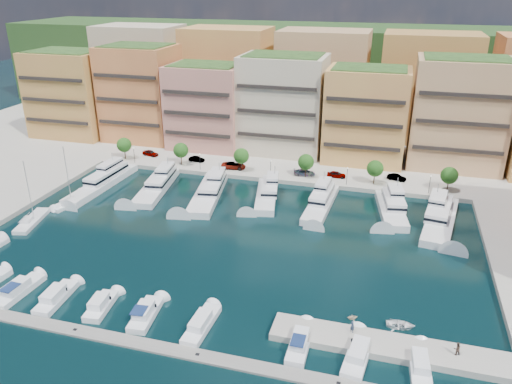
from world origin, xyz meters
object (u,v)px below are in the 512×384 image
at_px(tree_1, 181,150).
at_px(lamppost_3, 347,173).
at_px(car_2, 234,165).
at_px(car_4, 336,174).
at_px(lamppost_4, 430,181).
at_px(yacht_3, 267,193).
at_px(tree_3, 306,162).
at_px(yacht_1, 158,185).
at_px(yacht_4, 321,202).
at_px(car_1, 197,159).
at_px(yacht_6, 440,217).
at_px(sailboat_1, 32,221).
at_px(car_5, 397,177).
at_px(car_3, 304,172).
at_px(person_1, 457,349).
at_px(cruiser_5, 201,325).
at_px(tender_1, 352,317).
at_px(yacht_2, 209,191).
at_px(cruiser_9, 420,366).
at_px(cruiser_1, 18,291).
at_px(cruiser_3, 101,306).
at_px(car_0, 150,153).
at_px(tree_4, 375,169).
at_px(tree_2, 241,156).
at_px(tree_0, 124,145).
at_px(cruiser_2, 56,298).
at_px(lamppost_2, 271,166).
at_px(cruiser_4, 145,314).
at_px(cruiser_8, 358,354).
at_px(yacht_0, 104,181).
at_px(cruiser_7, 300,343).
at_px(tender_2, 401,325).
at_px(sailboat_2, 71,203).
at_px(lamppost_1, 200,159).
at_px(lamppost_0, 134,152).

height_order(tree_1, lamppost_3, tree_1).
distance_m(car_2, car_4, 25.41).
height_order(lamppost_4, yacht_3, yacht_3).
bearing_deg(tree_3, yacht_1, -155.59).
height_order(yacht_4, car_1, yacht_4).
relative_size(yacht_6, sailboat_1, 1.72).
relative_size(yacht_1, car_5, 5.06).
bearing_deg(yacht_3, car_3, 66.90).
relative_size(lamppost_4, person_1, 2.29).
xyz_separation_m(cruiser_5, tender_1, (19.91, 7.66, -0.14)).
distance_m(yacht_2, cruiser_9, 61.87).
bearing_deg(cruiser_1, cruiser_3, 0.17).
xyz_separation_m(car_1, car_3, (28.63, -2.02, 0.07)).
relative_size(tree_1, car_0, 1.27).
xyz_separation_m(cruiser_9, sailboat_1, (-73.27, 21.12, -0.24)).
distance_m(tree_4, car_0, 58.94).
bearing_deg(yacht_1, cruiser_1, -92.67).
xyz_separation_m(lamppost_4, cruiser_9, (-2.71, -55.79, -3.28)).
relative_size(tree_2, tender_1, 3.65).
bearing_deg(cruiser_5, tree_1, 116.05).
bearing_deg(cruiser_9, tender_1, 139.58).
bearing_deg(tree_0, lamppost_4, -1.73).
xyz_separation_m(yacht_6, car_1, (-58.91, 17.61, 0.47)).
bearing_deg(cruiser_2, lamppost_2, 71.22).
height_order(yacht_4, cruiser_5, yacht_4).
distance_m(cruiser_1, cruiser_9, 58.94).
bearing_deg(person_1, tree_1, -59.89).
height_order(cruiser_2, cruiser_3, same).
bearing_deg(car_5, tree_2, 111.57).
height_order(lamppost_3, cruiser_4, lamppost_3).
bearing_deg(yacht_4, cruiser_9, -66.55).
bearing_deg(cruiser_8, yacht_0, 145.86).
distance_m(car_2, car_3, 17.81).
relative_size(cruiser_7, person_1, 4.59).
relative_size(cruiser_2, car_3, 1.70).
bearing_deg(yacht_6, lamppost_4, 98.54).
bearing_deg(yacht_4, cruiser_4, -112.12).
bearing_deg(car_1, cruiser_4, -161.53).
height_order(cruiser_7, car_5, car_5).
distance_m(cruiser_2, tender_2, 50.47).
distance_m(tree_4, car_5, 6.90).
bearing_deg(sailboat_2, lamppost_2, 33.16).
bearing_deg(cruiser_5, car_0, 122.25).
xyz_separation_m(tree_2, yacht_4, (21.97, -13.54, -3.65)).
height_order(tree_0, lamppost_1, tree_0).
bearing_deg(lamppost_2, cruiser_7, -71.89).
bearing_deg(lamppost_2, car_0, 169.84).
distance_m(tree_1, sailboat_1, 40.52).
xyz_separation_m(sailboat_1, tender_2, (70.88, -13.41, 0.11)).
xyz_separation_m(tree_1, lamppost_0, (-12.00, -2.30, -0.92)).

